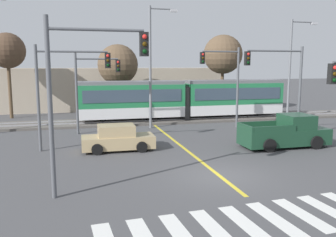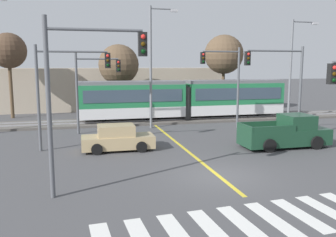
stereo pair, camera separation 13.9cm
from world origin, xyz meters
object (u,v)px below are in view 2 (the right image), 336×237
traffic_light_far_left (92,81)px  street_lamp_centre (153,61)px  traffic_light_far_right (226,75)px  bare_tree_east (224,55)px  light_rail_tram (184,98)px  traffic_light_near_left (81,81)px  street_lamp_east (293,64)px  sedan_crossing (118,139)px  bare_tree_west (119,65)px  bare_tree_far_west (9,51)px  traffic_light_mid_left (63,80)px  traffic_light_mid_right (282,77)px  pickup_truck (286,133)px

traffic_light_far_left → street_lamp_centre: bearing=13.8°
traffic_light_far_right → bare_tree_east: 9.77m
light_rail_tram → street_lamp_centre: street_lamp_centre is taller
traffic_light_near_left → street_lamp_east: 23.06m
sedan_crossing → street_lamp_east: 18.19m
bare_tree_west → bare_tree_east: 10.94m
traffic_light_far_right → bare_tree_east: size_ratio=0.78×
traffic_light_far_right → bare_tree_far_west: size_ratio=0.80×
bare_tree_west → street_lamp_centre: bearing=-76.3°
traffic_light_mid_left → traffic_light_near_left: size_ratio=0.91×
traffic_light_near_left → bare_tree_far_west: bearing=105.8°
traffic_light_mid_right → street_lamp_east: (5.01, 6.50, 0.88)m
traffic_light_near_left → bare_tree_west: bare_tree_west is taller
traffic_light_mid_right → bare_tree_west: size_ratio=0.89×
traffic_light_mid_left → street_lamp_centre: size_ratio=0.65×
traffic_light_mid_left → street_lamp_east: bearing=18.4°
pickup_truck → traffic_light_near_left: traffic_light_near_left is taller
traffic_light_far_left → street_lamp_centre: street_lamp_centre is taller
pickup_truck → street_lamp_east: size_ratio=0.61×
bare_tree_far_west → bare_tree_east: bearing=-2.5°
light_rail_tram → bare_tree_west: bare_tree_west is taller
bare_tree_west → traffic_light_far_right: bearing=-50.9°
street_lamp_east → bare_tree_east: 8.04m
light_rail_tram → pickup_truck: light_rail_tram is taller
light_rail_tram → bare_tree_far_west: size_ratio=2.33×
pickup_truck → traffic_light_mid_left: bearing=169.1°
sedan_crossing → traffic_light_far_left: size_ratio=0.71×
sedan_crossing → traffic_light_near_left: (-2.00, -7.02, 3.71)m
sedan_crossing → bare_tree_east: bearing=48.8°
light_rail_tram → traffic_light_mid_left: size_ratio=3.02×
street_lamp_east → traffic_light_far_left: bearing=-175.1°
street_lamp_centre → bare_tree_west: street_lamp_centre is taller
traffic_light_mid_right → bare_tree_west: bearing=124.2°
light_rail_tram → street_lamp_east: size_ratio=2.09×
traffic_light_mid_right → bare_tree_east: (1.49, 13.66, 1.85)m
traffic_light_mid_left → bare_tree_west: size_ratio=0.88×
street_lamp_centre → traffic_light_far_right: bearing=-14.7°
street_lamp_centre → traffic_light_mid_left: bearing=-137.3°
traffic_light_far_left → street_lamp_east: bearing=4.9°
pickup_truck → traffic_light_mid_left: size_ratio=0.88×
traffic_light_near_left → light_rail_tram: bearing=62.0°
traffic_light_far_right → traffic_light_near_left: (-11.10, -12.48, 0.22)m
traffic_light_mid_right → street_lamp_east: 8.26m
street_lamp_centre → bare_tree_far_west: size_ratio=1.19×
light_rail_tram → traffic_light_far_right: traffic_light_far_right is taller
traffic_light_mid_right → street_lamp_centre: 9.82m
street_lamp_centre → traffic_light_far_left: bearing=-166.2°
sedan_crossing → street_lamp_centre: street_lamp_centre is taller
traffic_light_far_left → bare_tree_far_west: bare_tree_far_west is taller
bare_tree_west → traffic_light_mid_right: bearing=-55.8°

